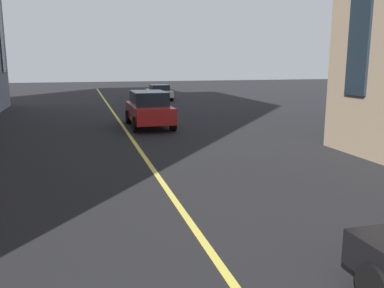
{
  "coord_description": "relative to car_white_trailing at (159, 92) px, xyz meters",
  "views": [
    {
      "loc": [
        5.81,
        2.13,
        3.37
      ],
      "look_at": [
        15.42,
        -0.51,
        1.36
      ],
      "focal_mm": 37.92,
      "sensor_mm": 36.0,
      "label": 1
    }
  ],
  "objects": [
    {
      "name": "car_red_parked_b",
      "position": [
        -15.79,
        3.55,
        0.27
      ],
      "size": [
        4.7,
        2.14,
        1.88
      ],
      "color": "#B21E1E",
      "rests_on": "ground_plane"
    },
    {
      "name": "car_white_trailing",
      "position": [
        0.0,
        0.0,
        0.0
      ],
      "size": [
        4.4,
        1.95,
        1.37
      ],
      "color": "silver",
      "rests_on": "ground_plane"
    },
    {
      "name": "lane_centre_line",
      "position": [
        -22.82,
        4.9,
        -0.7
      ],
      "size": [
        80.0,
        0.16,
        0.01
      ],
      "color": "#D8C64C",
      "rests_on": "ground_plane"
    }
  ]
}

